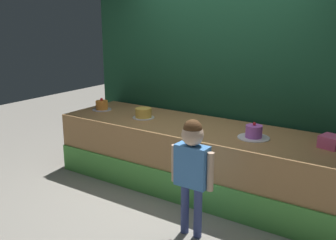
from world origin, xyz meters
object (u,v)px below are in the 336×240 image
object	(u,v)px
cake_center	(143,113)
child_figure	(192,162)
donut	(191,127)
cake_left	(102,106)
pink_box	(331,142)
cake_right	(254,133)

from	to	relation	value
cake_center	child_figure	bearing A→B (deg)	-36.15
donut	cake_left	size ratio (longest dim) A/B	0.47
pink_box	cake_left	distance (m)	2.95
child_figure	cake_center	bearing A→B (deg)	143.85
cake_left	cake_right	xyz separation A→B (m)	(2.21, -0.04, -0.00)
child_figure	cake_left	distance (m)	2.20
pink_box	cake_center	size ratio (longest dim) A/B	0.71
pink_box	cake_right	xyz separation A→B (m)	(-0.74, -0.13, -0.00)
child_figure	pink_box	world-z (taller)	child_figure
child_figure	donut	world-z (taller)	child_figure
child_figure	cake_right	xyz separation A→B (m)	(0.22, 0.90, 0.09)
pink_box	child_figure	bearing A→B (deg)	-132.90
donut	cake_right	xyz separation A→B (m)	(0.74, 0.06, 0.04)
donut	cake_center	world-z (taller)	cake_center
donut	cake_left	bearing A→B (deg)	176.09
pink_box	cake_left	xyz separation A→B (m)	(-2.95, -0.09, -0.00)
cake_right	donut	bearing A→B (deg)	-175.53
child_figure	pink_box	bearing A→B (deg)	47.10
child_figure	cake_left	xyz separation A→B (m)	(-1.99, 0.94, 0.09)
child_figure	pink_box	xyz separation A→B (m)	(0.96, 1.03, 0.09)
cake_right	cake_center	bearing A→B (deg)	179.30
cake_center	pink_box	bearing A→B (deg)	2.90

